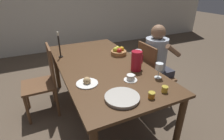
{
  "coord_description": "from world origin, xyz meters",
  "views": [
    {
      "loc": [
        -0.74,
        -1.87,
        1.64
      ],
      "look_at": [
        0.0,
        -0.3,
        0.79
      ],
      "focal_mm": 28.0,
      "sensor_mm": 36.0,
      "label": 1
    }
  ],
  "objects": [
    {
      "name": "teacup_near_person",
      "position": [
        0.12,
        -0.51,
        0.77
      ],
      "size": [
        0.14,
        0.14,
        0.06
      ],
      "color": "white",
      "rests_on": "dining_table"
    },
    {
      "name": "chair_person_side",
      "position": [
        0.7,
        -0.14,
        0.5
      ],
      "size": [
        0.42,
        0.42,
        0.95
      ],
      "rotation": [
        0.0,
        0.0,
        -1.57
      ],
      "color": "brown",
      "rests_on": "ground_plane"
    },
    {
      "name": "serving_tray",
      "position": [
        -0.12,
        -0.77,
        0.76
      ],
      "size": [
        0.31,
        0.31,
        0.03
      ],
      "color": "#B7B2A8",
      "rests_on": "dining_table"
    },
    {
      "name": "candlestick_tall",
      "position": [
        -0.42,
        0.46,
        0.88
      ],
      "size": [
        0.06,
        0.06,
        0.35
      ],
      "color": "black",
      "rests_on": "dining_table"
    },
    {
      "name": "wall_back",
      "position": [
        0.0,
        2.96,
        1.3
      ],
      "size": [
        10.0,
        0.06,
        2.6
      ],
      "color": "beige",
      "rests_on": "ground_plane"
    },
    {
      "name": "dining_table",
      "position": [
        0.0,
        0.0,
        0.66
      ],
      "size": [
        1.03,
        2.0,
        0.74
      ],
      "color": "#472D19",
      "rests_on": "ground_plane"
    },
    {
      "name": "wine_glass_water",
      "position": [
        0.43,
        -0.15,
        0.87
      ],
      "size": [
        0.08,
        0.08,
        0.17
      ],
      "color": "white",
      "rests_on": "dining_table"
    },
    {
      "name": "jam_jar_amber",
      "position": [
        0.29,
        -0.84,
        0.77
      ],
      "size": [
        0.06,
        0.06,
        0.06
      ],
      "color": "gold",
      "rests_on": "dining_table"
    },
    {
      "name": "red_pitcher",
      "position": [
        0.3,
        -0.33,
        0.86
      ],
      "size": [
        0.15,
        0.12,
        0.23
      ],
      "color": "#A31423",
      "rests_on": "dining_table"
    },
    {
      "name": "person_seated",
      "position": [
        0.79,
        -0.1,
        0.7
      ],
      "size": [
        0.39,
        0.41,
        1.19
      ],
      "rotation": [
        0.0,
        0.0,
        -1.57
      ],
      "color": "#33333D",
      "rests_on": "ground_plane"
    },
    {
      "name": "ground_plane",
      "position": [
        0.0,
        0.0,
        0.0
      ],
      "size": [
        20.0,
        20.0,
        0.0
      ],
      "primitive_type": "plane",
      "color": "brown"
    },
    {
      "name": "wine_glass_juice",
      "position": [
        0.41,
        -0.59,
        0.86
      ],
      "size": [
        0.08,
        0.08,
        0.17
      ],
      "color": "white",
      "rests_on": "dining_table"
    },
    {
      "name": "bread_plate",
      "position": [
        -0.32,
        -0.39,
        0.76
      ],
      "size": [
        0.22,
        0.22,
        0.08
      ],
      "color": "white",
      "rests_on": "dining_table"
    },
    {
      "name": "fruit_bowl",
      "position": [
        0.34,
        0.2,
        0.79
      ],
      "size": [
        0.22,
        0.22,
        0.12
      ],
      "color": "#9E6B3D",
      "rests_on": "dining_table"
    },
    {
      "name": "chair_opposite",
      "position": [
        -0.7,
        0.35,
        0.5
      ],
      "size": [
        0.42,
        0.42,
        0.95
      ],
      "rotation": [
        0.0,
        0.0,
        1.57
      ],
      "color": "brown",
      "rests_on": "ground_plane"
    },
    {
      "name": "jam_jar_red",
      "position": [
        0.12,
        -0.87,
        0.77
      ],
      "size": [
        0.06,
        0.06,
        0.06
      ],
      "color": "#C67A1E",
      "rests_on": "dining_table"
    }
  ]
}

